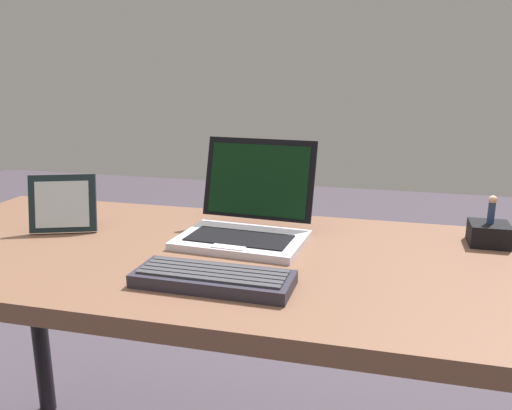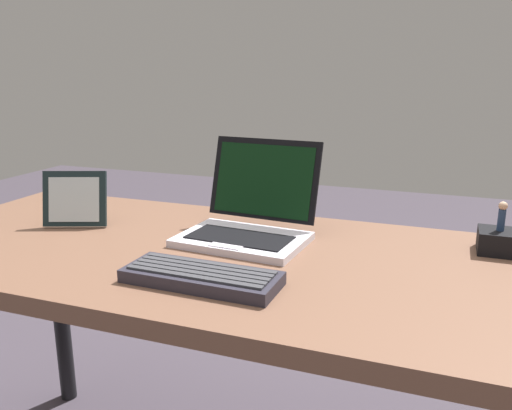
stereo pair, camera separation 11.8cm
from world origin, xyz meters
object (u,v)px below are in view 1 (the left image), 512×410
Objects in this scene: laptop_front at (247,220)px; photo_frame at (63,204)px; figurine at (492,208)px; figurine_stand at (489,234)px; external_keyboard at (213,278)px.

photo_frame is (-0.45, -0.06, 0.02)m from laptop_front.
laptop_front is at bearing -169.75° from figurine.
figurine_stand is 0.06m from figurine.
figurine is (-0.00, 0.00, 0.06)m from figurine_stand.
laptop_front is at bearing 7.46° from photo_frame.
external_keyboard is 4.62× the size of figurine.
figurine_stand is (1.01, 0.16, -0.05)m from photo_frame.
figurine_stand reaches higher than external_keyboard.
laptop_front reaches higher than figurine.
external_keyboard is 0.52m from photo_frame.
figurine_stand is at bearing 8.99° from photo_frame.
figurine_stand is at bearing 35.47° from external_keyboard.
figurine is at bearing 153.43° from figurine_stand.
figurine_stand is (0.55, 0.10, -0.02)m from laptop_front.
figurine is at bearing 35.47° from external_keyboard.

